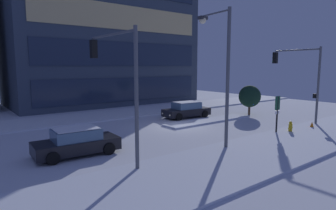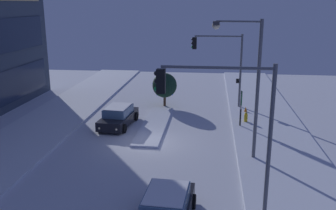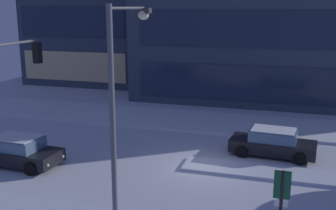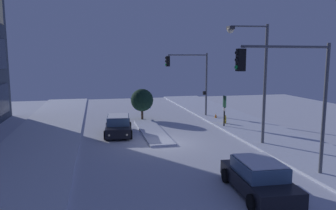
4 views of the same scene
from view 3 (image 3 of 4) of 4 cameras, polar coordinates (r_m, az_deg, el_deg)
ground at (r=21.26m, az=4.83°, el=-8.54°), size 52.00×52.00×0.00m
curb_strip_far at (r=28.93m, az=8.20°, el=-2.50°), size 52.00×5.20×0.14m
median_strip at (r=20.98m, az=14.50°, el=-9.03°), size 9.00×1.80×0.14m
office_tower_secondary at (r=45.90m, az=-10.33°, el=14.06°), size 12.25×9.38×17.26m
car_near at (r=22.63m, az=-19.92°, el=-6.02°), size 4.61×2.30×1.49m
car_far at (r=23.27m, az=14.18°, el=-5.08°), size 4.74×2.34×1.49m
traffic_light_corner_near_left at (r=19.17m, az=-21.61°, el=2.39°), size 0.32×4.86×6.54m
street_lamp_arched at (r=14.90m, az=-6.32°, el=2.73°), size 0.70×2.73×8.01m
parking_info_sign at (r=14.54m, az=15.30°, el=-12.30°), size 0.55×0.12×2.71m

